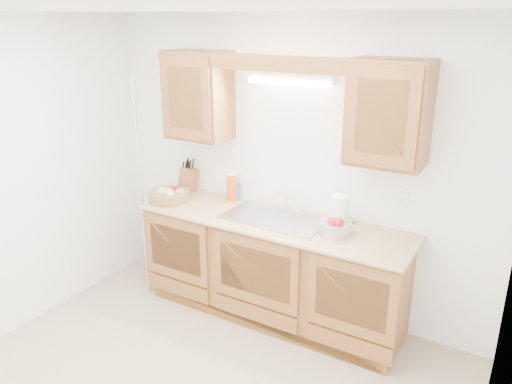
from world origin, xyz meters
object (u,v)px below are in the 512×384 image
Objects in this scene: apple_bowl at (335,227)px; knife_block at (188,179)px; paper_towel at (340,213)px; fruit_basket at (170,194)px.

knife_block is at bearing 171.95° from apple_bowl.
paper_towel is 1.17× the size of apple_bowl.
knife_block reaches higher than apple_bowl.
fruit_basket is at bearing -81.33° from knife_block.
apple_bowl is at bearing -88.97° from paper_towel.
paper_towel is at bearing 91.03° from apple_bowl.
fruit_basket is at bearing -175.00° from paper_towel.
paper_towel reaches higher than apple_bowl.
paper_towel reaches higher than knife_block.
fruit_basket is 1.15× the size of paper_towel.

